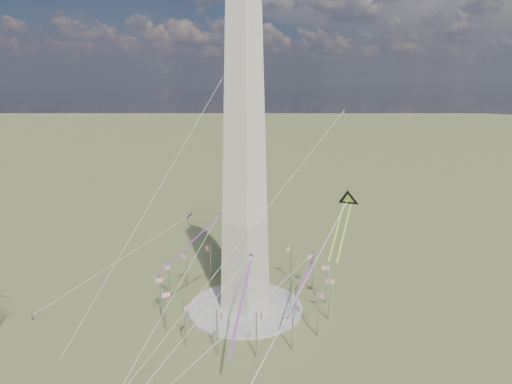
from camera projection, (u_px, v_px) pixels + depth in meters
The scene contains 12 objects.
ground at pixel (245, 309), 143.89m from camera, with size 2000.00×2000.00×0.00m, color #4A552A.
plaza at pixel (245, 308), 143.79m from camera, with size 36.00×36.00×0.80m, color #BAB2AA.
washington_monument at pixel (245, 159), 132.47m from camera, with size 15.56×15.56×100.00m.
flagpole_ring at pixel (245, 288), 142.15m from camera, with size 54.40×54.40×13.00m.
person_west at pixel (32, 318), 136.93m from camera, with size 0.80×0.62×1.64m, color gray.
kite_delta_black at pixel (347, 203), 120.59m from camera, with size 8.86×18.11×14.74m.
kite_diamond_purple at pixel (190, 218), 166.67m from camera, with size 1.91×3.15×9.67m.
kite_streamer_left at pixel (244, 288), 114.27m from camera, with size 11.94×22.60×16.78m.
kite_streamer_mid at pixel (198, 235), 133.28m from camera, with size 7.35×22.20×15.57m.
kite_streamer_right at pixel (305, 276), 132.70m from camera, with size 4.28×19.50×13.44m.
kite_small_red at pixel (227, 72), 182.60m from camera, with size 1.55×2.31×4.92m.
kite_small_white at pixel (345, 111), 164.09m from camera, with size 1.13×1.55×3.92m.
Camera 1 is at (82.33, -101.91, 70.10)m, focal length 32.00 mm.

